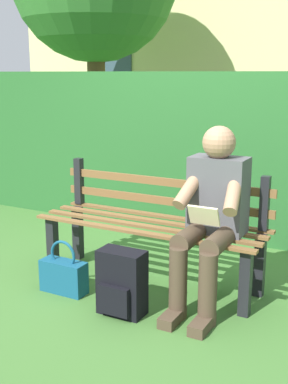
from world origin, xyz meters
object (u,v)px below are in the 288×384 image
object	(u,v)px
park_bench	(154,226)
person_seated	(211,212)
handbag	(64,275)
backpack	(122,283)

from	to	relation	value
park_bench	person_seated	bearing A→B (deg)	162.01
person_seated	handbag	world-z (taller)	person_seated
park_bench	backpack	bearing A→B (deg)	95.77
backpack	handbag	size ratio (longest dim) A/B	1.11
handbag	person_seated	bearing A→B (deg)	-161.47
park_bench	backpack	size ratio (longest dim) A/B	3.94
backpack	handbag	world-z (taller)	backpack
person_seated	handbag	xyz separation A→B (m)	(0.98, 0.33, -0.51)
park_bench	person_seated	xyz separation A→B (m)	(-0.50, 0.16, 0.21)
backpack	park_bench	bearing A→B (deg)	-84.23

